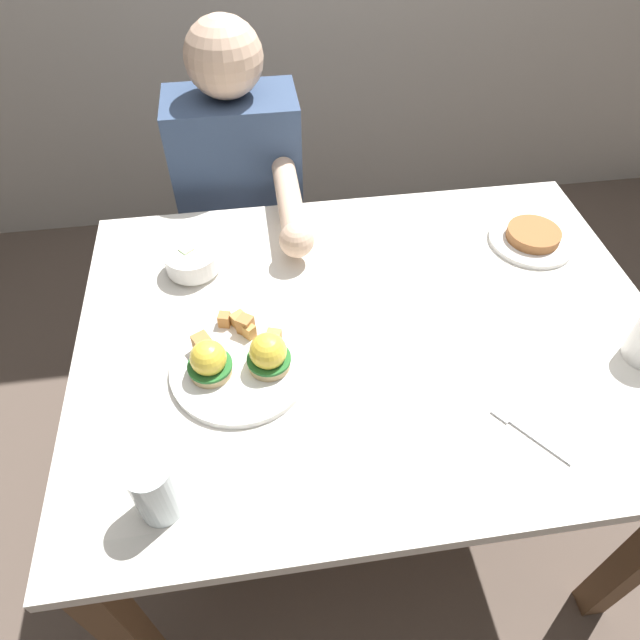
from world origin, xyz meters
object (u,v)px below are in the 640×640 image
Objects in this scene: fork at (526,431)px; diner_person at (243,203)px; fruit_bowl at (192,261)px; water_glass_far at (156,492)px; eggs_benedict_plate at (240,360)px; side_plate at (532,238)px; dining_table at (369,360)px.

diner_person is at bearing 117.64° from fork.
fruit_bowl is at bearing 138.77° from fork.
fruit_bowl is 0.98× the size of water_glass_far.
water_glass_far is at bearing -117.87° from eggs_benedict_plate.
fruit_bowl is at bearing 178.97° from side_plate.
diner_person is at bearing 112.17° from dining_table.
dining_table is 9.82× the size of water_glass_far.
fruit_bowl is at bearing 147.91° from dining_table.
water_glass_far is at bearing -94.65° from fruit_bowl.
eggs_benedict_plate is at bearing -92.35° from diner_person.
water_glass_far is at bearing -100.05° from diner_person.
dining_table is 10.00× the size of fruit_bowl.
water_glass_far is 0.11× the size of diner_person.
side_plate is 0.79m from diner_person.
fork is at bearing 4.35° from water_glass_far.
side_plate reaches higher than fork.
dining_table is at bearing 127.67° from fork.
diner_person reaches higher than fork.
fork is (0.22, -0.28, 0.11)m from dining_table.
fruit_bowl is 0.41m from diner_person.
diner_person is (-0.24, 0.60, 0.02)m from dining_table.
water_glass_far is 0.61× the size of side_plate.
side_plate is (0.70, 0.28, -0.01)m from eggs_benedict_plate.
fruit_bowl is at bearing 107.16° from eggs_benedict_plate.
dining_table is 0.37m from fork.
water_glass_far reaches higher than fork.
fruit_bowl is (-0.36, 0.23, 0.14)m from dining_table.
side_plate is at bearing 32.80° from water_glass_far.
side_plate is at bearing 66.47° from fork.
side_plate reaches higher than dining_table.
dining_table is 6.00× the size of side_plate.
eggs_benedict_plate is 0.53m from fork.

